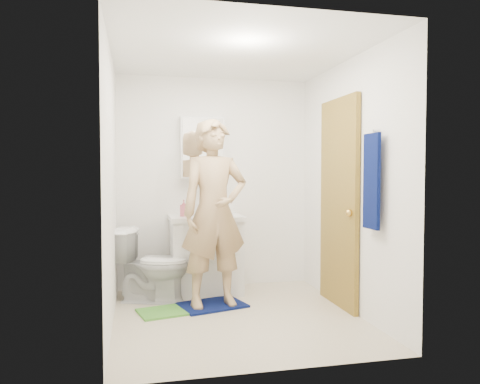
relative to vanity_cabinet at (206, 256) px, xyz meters
name	(u,v)px	position (x,y,z in m)	size (l,w,h in m)	color
floor	(237,318)	(0.15, -0.91, -0.41)	(2.20, 2.40, 0.02)	beige
ceiling	(237,51)	(0.15, -0.91, 2.01)	(2.20, 2.40, 0.02)	white
wall_back	(215,183)	(0.15, 0.30, 0.80)	(2.20, 0.02, 2.40)	white
wall_front	(276,192)	(0.15, -2.12, 0.80)	(2.20, 0.02, 2.40)	white
wall_left	(110,187)	(-0.96, -0.91, 0.80)	(0.02, 2.40, 2.40)	white
wall_right	(350,185)	(1.26, -0.91, 0.80)	(0.02, 2.40, 2.40)	white
vanity_cabinet	(206,256)	(0.00, 0.00, 0.00)	(0.75, 0.55, 0.80)	white
countertop	(206,218)	(0.00, 0.00, 0.43)	(0.79, 0.59, 0.05)	white
sink_basin	(206,216)	(0.00, 0.00, 0.44)	(0.40, 0.40, 0.03)	white
faucet	(203,209)	(0.00, 0.18, 0.51)	(0.03, 0.03, 0.12)	silver
medicine_cabinet	(202,148)	(0.00, 0.22, 1.20)	(0.50, 0.12, 0.70)	white
mirror_panel	(203,148)	(0.00, 0.16, 1.20)	(0.46, 0.01, 0.66)	white
door	(339,202)	(1.22, -0.76, 0.62)	(0.05, 0.80, 2.05)	olive
door_knob	(349,213)	(1.18, -1.08, 0.55)	(0.07, 0.07, 0.07)	gold
towel	(372,181)	(1.18, -1.48, 0.85)	(0.03, 0.24, 0.80)	#08134E
towel_hook	(377,131)	(1.22, -1.48, 1.27)	(0.02, 0.02, 0.06)	silver
toilet	(152,265)	(-0.58, -0.22, -0.02)	(0.42, 0.74, 0.75)	white
bath_mat	(212,305)	(-0.02, -0.54, -0.39)	(0.62, 0.45, 0.02)	#08134E
green_rug	(163,312)	(-0.50, -0.66, -0.39)	(0.44, 0.38, 0.02)	#4E9C34
soap_dispenser	(184,208)	(-0.24, -0.02, 0.54)	(0.08, 0.08, 0.18)	#CE6073
toothbrush_cup	(215,210)	(0.13, 0.14, 0.50)	(0.12, 0.12, 0.09)	#60387B
man	(214,213)	(0.00, -0.58, 0.53)	(0.66, 0.44, 1.82)	tan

